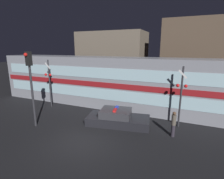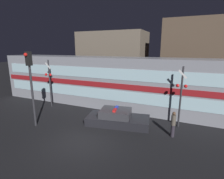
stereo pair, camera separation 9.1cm
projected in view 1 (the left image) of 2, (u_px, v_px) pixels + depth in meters
ground_plane at (83, 142)px, 10.09m from camera, size 120.00×120.00×0.00m
train at (107, 82)px, 16.13m from camera, size 22.42×2.93×4.50m
police_car at (118, 118)px, 12.36m from camera, size 4.62×2.61×1.20m
pedestrian at (173, 124)px, 10.53m from camera, size 0.27×0.27×1.61m
crossing_signal_near at (181, 94)px, 11.51m from camera, size 0.71×0.30×4.16m
crossing_signal_far at (49, 81)px, 15.51m from camera, size 0.71×0.30×4.29m
traffic_light_corner at (30, 77)px, 11.39m from camera, size 0.30×0.46×5.08m
building_left at (112, 60)px, 23.77m from camera, size 8.72×4.78×7.32m
building_center at (202, 58)px, 19.75m from camera, size 8.55×6.14×8.25m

